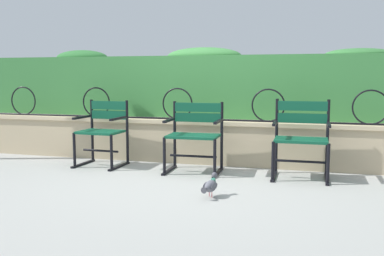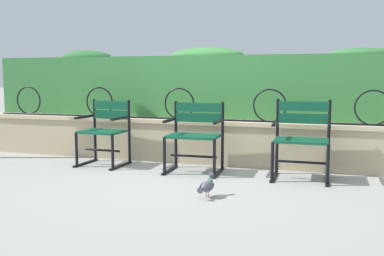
{
  "view_description": "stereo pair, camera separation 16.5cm",
  "coord_description": "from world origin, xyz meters",
  "px_view_note": "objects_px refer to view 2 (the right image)",
  "views": [
    {
      "loc": [
        1.4,
        -4.77,
        1.16
      ],
      "look_at": [
        0.0,
        0.08,
        0.55
      ],
      "focal_mm": 41.24,
      "sensor_mm": 36.0,
      "label": 1
    },
    {
      "loc": [
        1.56,
        -4.72,
        1.16
      ],
      "look_at": [
        0.0,
        0.08,
        0.55
      ],
      "focal_mm": 41.24,
      "sensor_mm": 36.0,
      "label": 2
    }
  ],
  "objects_px": {
    "park_chair_left": "(105,130)",
    "park_chair_right": "(302,137)",
    "pigeon_near_chairs": "(207,186)",
    "park_chair_centre": "(195,133)"
  },
  "relations": [
    {
      "from": "park_chair_left",
      "to": "park_chair_right",
      "type": "xyz_separation_m",
      "value": [
        2.48,
        -0.01,
        0.02
      ]
    },
    {
      "from": "park_chair_centre",
      "to": "park_chair_left",
      "type": "bearing_deg",
      "value": 178.25
    },
    {
      "from": "park_chair_left",
      "to": "park_chair_centre",
      "type": "relative_size",
      "value": 1.0
    },
    {
      "from": "park_chair_centre",
      "to": "pigeon_near_chairs",
      "type": "relative_size",
      "value": 2.88
    },
    {
      "from": "park_chair_left",
      "to": "park_chair_right",
      "type": "height_order",
      "value": "park_chair_right"
    },
    {
      "from": "park_chair_centre",
      "to": "pigeon_near_chairs",
      "type": "distance_m",
      "value": 1.2
    },
    {
      "from": "park_chair_left",
      "to": "park_chair_centre",
      "type": "distance_m",
      "value": 1.24
    },
    {
      "from": "pigeon_near_chairs",
      "to": "park_chair_centre",
      "type": "bearing_deg",
      "value": 113.21
    },
    {
      "from": "park_chair_left",
      "to": "pigeon_near_chairs",
      "type": "distance_m",
      "value": 2.04
    },
    {
      "from": "park_chair_centre",
      "to": "park_chair_right",
      "type": "relative_size",
      "value": 0.95
    }
  ]
}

